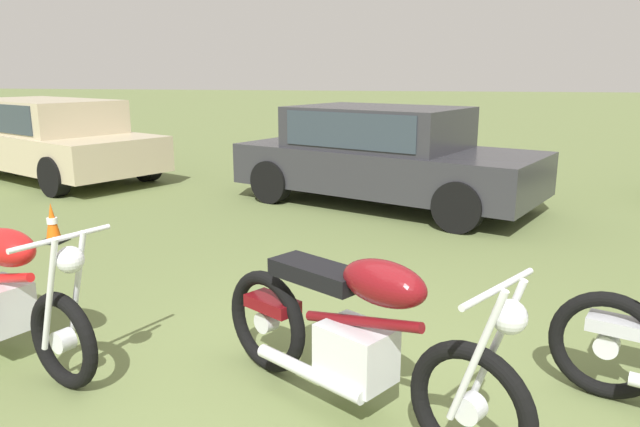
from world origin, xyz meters
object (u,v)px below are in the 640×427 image
(motorcycle_maroon, at_px, (356,336))
(car_beige, at_px, (49,133))
(car_charcoal, at_px, (383,151))
(traffic_cone, at_px, (52,224))

(motorcycle_maroon, height_order, car_beige, car_beige)
(car_beige, distance_m, car_charcoal, 6.30)
(motorcycle_maroon, distance_m, car_beige, 9.36)
(car_charcoal, relative_size, traffic_cone, 10.19)
(motorcycle_maroon, height_order, car_charcoal, car_charcoal)
(car_beige, bearing_deg, motorcycle_maroon, -18.72)
(car_charcoal, bearing_deg, motorcycle_maroon, -62.53)
(motorcycle_maroon, xyz_separation_m, traffic_cone, (-3.91, 2.81, -0.28))
(car_charcoal, xyz_separation_m, traffic_cone, (-3.52, -2.77, -0.59))
(motorcycle_maroon, xyz_separation_m, car_charcoal, (-0.39, 5.58, 0.31))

